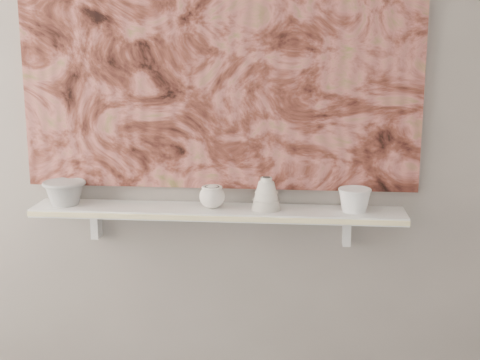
# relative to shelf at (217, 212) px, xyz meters

# --- Properties ---
(wall_back) EXTENTS (3.60, 0.00, 3.60)m
(wall_back) POSITION_rel_shelf_xyz_m (0.00, 0.09, 0.44)
(wall_back) COLOR gray
(wall_back) RESTS_ON floor
(shelf) EXTENTS (1.40, 0.18, 0.03)m
(shelf) POSITION_rel_shelf_xyz_m (0.00, 0.00, 0.00)
(shelf) COLOR white
(shelf) RESTS_ON wall_back
(shelf_stripe) EXTENTS (1.40, 0.01, 0.02)m
(shelf_stripe) POSITION_rel_shelf_xyz_m (0.00, -0.09, 0.00)
(shelf_stripe) COLOR #F4E6A2
(shelf_stripe) RESTS_ON shelf
(bracket_left) EXTENTS (0.03, 0.06, 0.12)m
(bracket_left) POSITION_rel_shelf_xyz_m (-0.49, 0.06, -0.07)
(bracket_left) COLOR white
(bracket_left) RESTS_ON wall_back
(bracket_right) EXTENTS (0.03, 0.06, 0.12)m
(bracket_right) POSITION_rel_shelf_xyz_m (0.49, 0.06, -0.07)
(bracket_right) COLOR white
(bracket_right) RESTS_ON wall_back
(painting) EXTENTS (1.50, 0.02, 1.10)m
(painting) POSITION_rel_shelf_xyz_m (0.00, 0.08, 0.62)
(painting) COLOR brown
(painting) RESTS_ON wall_back
(house_motif) EXTENTS (0.09, 0.00, 0.08)m
(house_motif) POSITION_rel_shelf_xyz_m (0.45, 0.07, 0.32)
(house_motif) COLOR black
(house_motif) RESTS_ON painting
(bowl_grey) EXTENTS (0.20, 0.20, 0.09)m
(bowl_grey) POSITION_rel_shelf_xyz_m (-0.59, 0.00, 0.06)
(bowl_grey) COLOR #9E9E9C
(bowl_grey) RESTS_ON shelf
(cup_cream) EXTENTS (0.10, 0.10, 0.09)m
(cup_cream) POSITION_rel_shelf_xyz_m (-0.02, 0.00, 0.06)
(cup_cream) COLOR silver
(cup_cream) RESTS_ON shelf
(bell_vessel) EXTENTS (0.12, 0.12, 0.12)m
(bell_vessel) POSITION_rel_shelf_xyz_m (0.18, 0.00, 0.08)
(bell_vessel) COLOR beige
(bell_vessel) RESTS_ON shelf
(bowl_white) EXTENTS (0.15, 0.15, 0.09)m
(bowl_white) POSITION_rel_shelf_xyz_m (0.51, 0.00, 0.06)
(bowl_white) COLOR silver
(bowl_white) RESTS_ON shelf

